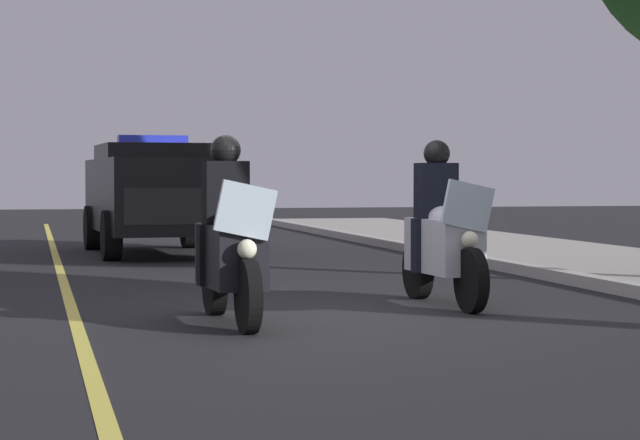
% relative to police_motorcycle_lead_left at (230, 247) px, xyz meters
% --- Properties ---
extents(ground_plane, '(80.00, 80.00, 0.00)m').
position_rel_police_motorcycle_lead_left_xyz_m(ground_plane, '(-0.38, 1.08, -0.70)').
color(ground_plane, black).
extents(lane_stripe_center, '(48.00, 0.12, 0.01)m').
position_rel_police_motorcycle_lead_left_xyz_m(lane_stripe_center, '(-0.38, -1.37, -0.70)').
color(lane_stripe_center, '#E0D14C').
rests_on(lane_stripe_center, ground).
extents(police_motorcycle_lead_left, '(2.14, 0.59, 1.72)m').
position_rel_police_motorcycle_lead_left_xyz_m(police_motorcycle_lead_left, '(0.00, 0.00, 0.00)').
color(police_motorcycle_lead_left, black).
rests_on(police_motorcycle_lead_left, ground).
extents(police_motorcycle_lead_right, '(2.14, 0.59, 1.72)m').
position_rel_police_motorcycle_lead_left_xyz_m(police_motorcycle_lead_right, '(-1.06, 2.39, 0.00)').
color(police_motorcycle_lead_right, black).
rests_on(police_motorcycle_lead_right, ground).
extents(police_suv, '(4.99, 2.26, 2.05)m').
position_rel_police_motorcycle_lead_left_xyz_m(police_suv, '(-10.36, 0.30, 0.37)').
color(police_suv, black).
rests_on(police_suv, ground).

